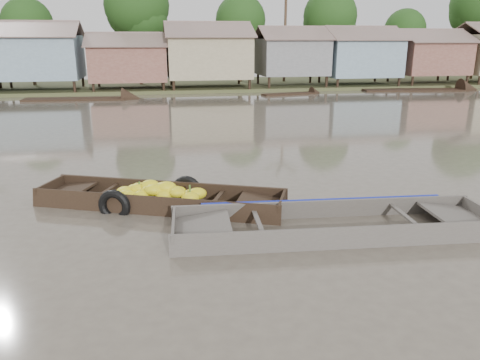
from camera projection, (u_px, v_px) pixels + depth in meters
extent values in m
plane|color=#52493F|center=(252.00, 231.00, 10.30)|extent=(120.00, 120.00, 0.00)
cube|color=#384723|center=(176.00, 86.00, 41.37)|extent=(120.00, 12.00, 0.50)
cube|color=gray|center=(38.00, 57.00, 35.49)|extent=(6.20, 5.20, 3.20)
cube|color=brown|center=(30.00, 29.00, 33.57)|extent=(6.60, 3.02, 1.28)
cube|color=brown|center=(39.00, 29.00, 36.21)|extent=(6.60, 3.02, 1.28)
cube|color=brown|center=(129.00, 63.00, 36.78)|extent=(5.80, 4.60, 2.70)
cube|color=brown|center=(126.00, 39.00, 35.09)|extent=(6.20, 2.67, 1.14)
cube|color=brown|center=(128.00, 39.00, 37.43)|extent=(6.20, 2.67, 1.14)
cube|color=gray|center=(208.00, 57.00, 37.74)|extent=(6.50, 5.30, 3.30)
cube|color=brown|center=(210.00, 29.00, 35.78)|extent=(6.90, 3.08, 1.31)
cube|color=brown|center=(206.00, 30.00, 38.47)|extent=(6.90, 3.08, 1.31)
cube|color=slate|center=(292.00, 57.00, 38.95)|extent=(5.40, 4.70, 2.90)
cube|color=brown|center=(297.00, 33.00, 37.21)|extent=(5.80, 2.73, 1.17)
cube|color=brown|center=(288.00, 33.00, 39.60)|extent=(5.80, 2.73, 1.17)
cube|color=gray|center=(359.00, 58.00, 40.02)|extent=(6.00, 5.00, 3.10)
cube|color=brown|center=(368.00, 33.00, 38.16)|extent=(6.40, 2.90, 1.24)
cube|color=brown|center=(354.00, 33.00, 40.71)|extent=(6.40, 2.90, 1.24)
cube|color=brown|center=(428.00, 58.00, 41.15)|extent=(5.70, 4.90, 2.80)
cube|color=brown|center=(440.00, 36.00, 39.37)|extent=(6.10, 2.85, 1.21)
cube|color=brown|center=(422.00, 36.00, 41.86)|extent=(6.10, 2.85, 1.21)
cylinder|color=#473323|center=(32.00, 58.00, 39.54)|extent=(0.28, 0.28, 4.90)
sphere|color=black|center=(27.00, 24.00, 38.73)|extent=(4.20, 4.20, 4.20)
cylinder|color=#473323|center=(139.00, 50.00, 39.94)|extent=(0.28, 0.28, 6.30)
sphere|color=black|center=(137.00, 5.00, 38.90)|extent=(5.40, 5.40, 5.40)
cylinder|color=#473323|center=(241.00, 55.00, 42.58)|extent=(0.28, 0.28, 5.25)
sphere|color=black|center=(241.00, 20.00, 41.71)|extent=(4.50, 4.50, 4.50)
cylinder|color=#473323|center=(328.00, 53.00, 42.97)|extent=(0.28, 0.28, 5.60)
sphere|color=black|center=(330.00, 16.00, 42.04)|extent=(4.80, 4.80, 4.80)
cylinder|color=#473323|center=(402.00, 58.00, 45.43)|extent=(0.28, 0.28, 4.55)
sphere|color=black|center=(405.00, 30.00, 44.68)|extent=(3.90, 3.90, 3.90)
cylinder|color=#473323|center=(475.00, 46.00, 45.39)|extent=(0.28, 0.28, 6.65)
cylinder|color=#473323|center=(285.00, 39.00, 42.40)|extent=(0.24, 0.24, 8.00)
cube|color=black|center=(161.00, 208.00, 11.90)|extent=(6.15, 3.41, 0.08)
cube|color=black|center=(170.00, 191.00, 12.46)|extent=(5.89, 2.52, 0.58)
cube|color=black|center=(151.00, 208.00, 11.20)|extent=(5.89, 2.52, 0.58)
cube|color=black|center=(282.00, 208.00, 11.23)|extent=(0.57, 1.29, 0.55)
cube|color=black|center=(260.00, 203.00, 11.31)|extent=(1.43, 1.49, 0.21)
cube|color=black|center=(51.00, 191.00, 12.43)|extent=(0.57, 1.29, 0.55)
cube|color=black|center=(69.00, 190.00, 12.31)|extent=(1.43, 1.49, 0.21)
cube|color=black|center=(107.00, 191.00, 12.08)|extent=(0.59, 1.25, 0.05)
cube|color=black|center=(217.00, 199.00, 11.51)|extent=(0.59, 1.25, 0.05)
ellipsoid|color=yellow|center=(125.00, 193.00, 11.94)|extent=(0.60, 0.51, 0.31)
ellipsoid|color=yellow|center=(175.00, 192.00, 11.62)|extent=(0.55, 0.47, 0.28)
ellipsoid|color=yellow|center=(162.00, 192.00, 11.64)|extent=(0.54, 0.46, 0.28)
ellipsoid|color=yellow|center=(140.00, 188.00, 11.93)|extent=(0.60, 0.51, 0.31)
ellipsoid|color=yellow|center=(166.00, 188.00, 11.66)|extent=(0.61, 0.52, 0.32)
ellipsoid|color=yellow|center=(178.00, 191.00, 12.13)|extent=(0.50, 0.43, 0.26)
ellipsoid|color=yellow|center=(157.00, 189.00, 12.01)|extent=(0.53, 0.46, 0.28)
ellipsoid|color=yellow|center=(153.00, 189.00, 11.95)|extent=(0.53, 0.45, 0.27)
ellipsoid|color=yellow|center=(197.00, 206.00, 11.25)|extent=(0.50, 0.43, 0.26)
ellipsoid|color=yellow|center=(141.00, 195.00, 11.58)|extent=(0.46, 0.39, 0.24)
ellipsoid|color=yellow|center=(176.00, 191.00, 12.10)|extent=(0.52, 0.44, 0.27)
ellipsoid|color=yellow|center=(165.00, 195.00, 11.55)|extent=(0.52, 0.45, 0.27)
ellipsoid|color=yellow|center=(177.00, 193.00, 11.48)|extent=(0.47, 0.40, 0.24)
ellipsoid|color=yellow|center=(130.00, 196.00, 11.72)|extent=(0.53, 0.46, 0.28)
ellipsoid|color=yellow|center=(135.00, 189.00, 11.97)|extent=(0.51, 0.44, 0.27)
ellipsoid|color=yellow|center=(150.00, 191.00, 11.73)|extent=(0.56, 0.48, 0.29)
ellipsoid|color=yellow|center=(160.00, 189.00, 11.90)|extent=(0.57, 0.49, 0.29)
ellipsoid|color=yellow|center=(128.00, 200.00, 11.66)|extent=(0.58, 0.50, 0.30)
ellipsoid|color=yellow|center=(159.00, 202.00, 11.44)|extent=(0.48, 0.41, 0.25)
ellipsoid|color=yellow|center=(163.00, 187.00, 11.83)|extent=(0.46, 0.39, 0.24)
ellipsoid|color=yellow|center=(150.00, 185.00, 11.84)|extent=(0.57, 0.49, 0.29)
ellipsoid|color=yellow|center=(125.00, 192.00, 12.14)|extent=(0.55, 0.47, 0.28)
ellipsoid|color=yellow|center=(122.00, 197.00, 11.97)|extent=(0.46, 0.40, 0.24)
ellipsoid|color=yellow|center=(126.00, 199.00, 11.66)|extent=(0.59, 0.50, 0.30)
ellipsoid|color=yellow|center=(191.00, 194.00, 11.96)|extent=(0.52, 0.45, 0.27)
ellipsoid|color=yellow|center=(153.00, 187.00, 12.14)|extent=(0.47, 0.41, 0.25)
ellipsoid|color=yellow|center=(154.00, 190.00, 11.60)|extent=(0.57, 0.49, 0.29)
ellipsoid|color=yellow|center=(197.00, 194.00, 11.84)|extent=(0.59, 0.50, 0.30)
ellipsoid|color=yellow|center=(190.00, 198.00, 11.47)|extent=(0.55, 0.47, 0.29)
ellipsoid|color=yellow|center=(158.00, 190.00, 12.08)|extent=(0.49, 0.42, 0.25)
ellipsoid|color=yellow|center=(118.00, 202.00, 11.68)|extent=(0.48, 0.41, 0.25)
ellipsoid|color=yellow|center=(126.00, 196.00, 11.76)|extent=(0.60, 0.51, 0.31)
cylinder|color=#3F6626|center=(139.00, 186.00, 11.84)|extent=(0.04, 0.04, 0.20)
cylinder|color=#3F6626|center=(169.00, 188.00, 11.69)|extent=(0.04, 0.04, 0.20)
cylinder|color=#3F6626|center=(190.00, 189.00, 11.58)|extent=(0.04, 0.04, 0.20)
torus|color=black|center=(187.00, 190.00, 12.45)|extent=(0.83, 0.49, 0.81)
torus|color=black|center=(114.00, 206.00, 11.29)|extent=(0.84, 0.50, 0.83)
cube|color=#47413C|center=(333.00, 235.00, 10.30)|extent=(7.02, 1.98, 0.08)
cube|color=#47413C|center=(323.00, 211.00, 11.03)|extent=(7.07, 0.66, 0.57)
cube|color=#47413C|center=(346.00, 241.00, 9.42)|extent=(7.07, 0.66, 0.57)
cube|color=#47413C|center=(457.00, 217.00, 10.51)|extent=(1.30, 1.57, 0.23)
cube|color=#47413C|center=(174.00, 232.00, 9.86)|extent=(0.18, 1.73, 0.54)
cube|color=#47413C|center=(202.00, 227.00, 9.91)|extent=(1.30, 1.57, 0.23)
cube|color=#47413C|center=(259.00, 223.00, 10.02)|extent=(0.22, 1.66, 0.05)
cube|color=#47413C|center=(406.00, 217.00, 10.37)|extent=(0.22, 1.66, 0.05)
cube|color=#665E54|center=(333.00, 233.00, 10.28)|extent=(5.36, 1.72, 0.02)
cube|color=#0F1C96|center=(322.00, 202.00, 11.02)|extent=(5.72, 0.49, 0.14)
torus|color=olive|center=(446.00, 232.00, 10.27)|extent=(0.40, 0.40, 0.06)
torus|color=olive|center=(446.00, 231.00, 10.26)|extent=(0.32, 0.32, 0.06)
cube|color=black|center=(414.00, 91.00, 37.99)|extent=(8.46, 2.96, 0.35)
cube|color=black|center=(76.00, 101.00, 32.27)|extent=(7.01, 2.03, 0.35)
cube|color=black|center=(289.00, 95.00, 35.27)|extent=(4.34, 1.82, 0.35)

